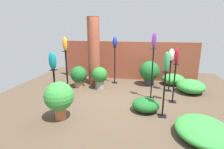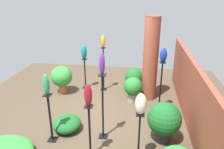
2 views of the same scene
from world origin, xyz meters
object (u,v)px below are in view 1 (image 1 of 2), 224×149
at_px(pedestal_jade, 164,97).
at_px(potted_plant_back_center, 79,75).
at_px(art_vase_ivory, 171,55).
at_px(art_vase_amber, 65,44).
at_px(potted_plant_front_left, 59,97).
at_px(art_vase_violet, 154,40).
at_px(potted_plant_front_right, 149,72).
at_px(art_vase_cobalt, 115,42).
at_px(pedestal_amber, 67,76).
at_px(potted_plant_near_pillar, 100,76).
at_px(pedestal_teal, 55,90).
at_px(art_vase_teal, 53,61).
at_px(pedestal_ruby, 174,85).
at_px(pedestal_ivory, 169,78).
at_px(art_vase_jade, 166,62).
at_px(pedestal_cobalt, 115,67).
at_px(art_vase_ruby, 177,56).
at_px(brick_pillar, 94,52).
at_px(pedestal_violet, 152,76).

distance_m(pedestal_jade, potted_plant_back_center, 3.35).
xyz_separation_m(pedestal_jade, potted_plant_back_center, (-2.88, 1.71, -0.08)).
relative_size(art_vase_ivory, potted_plant_back_center, 0.53).
bearing_deg(art_vase_amber, potted_plant_front_left, -72.22).
distance_m(art_vase_violet, potted_plant_front_right, 1.85).
distance_m(pedestal_jade, art_vase_violet, 1.72).
height_order(art_vase_amber, potted_plant_back_center, art_vase_amber).
bearing_deg(potted_plant_front_left, art_vase_amber, 107.78).
relative_size(pedestal_jade, art_vase_cobalt, 3.00).
xyz_separation_m(pedestal_amber, art_vase_amber, (0.00, 0.00, 1.00)).
xyz_separation_m(pedestal_amber, potted_plant_near_pillar, (0.75, 1.02, -0.22)).
bearing_deg(art_vase_violet, art_vase_ivory, 53.12).
relative_size(art_vase_cobalt, potted_plant_front_right, 0.41).
height_order(pedestal_teal, art_vase_teal, art_vase_teal).
xyz_separation_m(pedestal_ruby, pedestal_ivory, (-0.02, 0.97, -0.05)).
bearing_deg(potted_plant_front_right, art_vase_jade, -82.17).
bearing_deg(art_vase_violet, pedestal_ivory, 53.12).
bearing_deg(art_vase_violet, pedestal_teal, -157.37).
bearing_deg(potted_plant_front_left, pedestal_teal, 126.06).
bearing_deg(art_vase_teal, pedestal_cobalt, 63.57).
distance_m(art_vase_ruby, potted_plant_front_right, 1.86).
xyz_separation_m(art_vase_jade, art_vase_amber, (-2.83, 0.69, 0.30)).
bearing_deg(art_vase_teal, potted_plant_front_left, -53.94).
bearing_deg(art_vase_jade, potted_plant_near_pillar, 140.62).
xyz_separation_m(pedestal_teal, potted_plant_back_center, (0.01, 1.68, -0.03)).
xyz_separation_m(pedestal_ivory, pedestal_cobalt, (-2.02, 0.53, 0.19)).
xyz_separation_m(art_vase_teal, potted_plant_near_pillar, (0.81, 1.68, -0.82)).
xyz_separation_m(art_vase_cobalt, potted_plant_front_right, (1.34, 0.00, -1.10)).
height_order(art_vase_ivory, potted_plant_front_right, art_vase_ivory).
bearing_deg(pedestal_teal, pedestal_cobalt, 63.57).
xyz_separation_m(brick_pillar, pedestal_teal, (-0.46, -2.15, -0.79)).
relative_size(pedestal_ruby, pedestal_ivory, 1.10).
bearing_deg(art_vase_teal, art_vase_amber, 84.92).
xyz_separation_m(pedestal_violet, potted_plant_front_left, (-2.14, -1.75, -0.16)).
relative_size(brick_pillar, potted_plant_near_pillar, 3.21).
distance_m(pedestal_cobalt, pedestal_amber, 2.13).
height_order(pedestal_ruby, pedestal_cobalt, pedestal_cobalt).
bearing_deg(pedestal_violet, art_vase_jade, -76.27).
height_order(pedestal_jade, potted_plant_near_pillar, pedestal_jade).
bearing_deg(pedestal_jade, art_vase_ivory, 80.08).
bearing_deg(pedestal_cobalt, potted_plant_front_right, 0.13).
height_order(pedestal_violet, art_vase_cobalt, art_vase_cobalt).
height_order(pedestal_jade, pedestal_cobalt, pedestal_cobalt).
relative_size(pedestal_teal, art_vase_ivory, 2.49).
xyz_separation_m(brick_pillar, art_vase_amber, (-0.40, -1.50, 0.41)).
bearing_deg(potted_plant_near_pillar, potted_plant_front_left, -98.03).
xyz_separation_m(art_vase_teal, potted_plant_back_center, (0.01, 1.68, -0.84)).
height_order(pedestal_jade, potted_plant_front_right, pedestal_jade).
bearing_deg(pedestal_teal, art_vase_jade, -0.64).
bearing_deg(pedestal_cobalt, pedestal_teal, -116.43).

